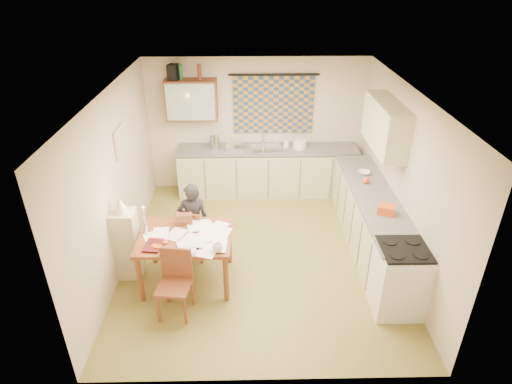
{
  "coord_description": "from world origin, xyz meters",
  "views": [
    {
      "loc": [
        -0.16,
        -5.31,
        3.96
      ],
      "look_at": [
        -0.05,
        0.2,
        0.96
      ],
      "focal_mm": 30.0,
      "sensor_mm": 36.0,
      "label": 1
    }
  ],
  "objects_px": {
    "dining_table": "(187,258)",
    "person": "(193,222)",
    "chair_far": "(194,241)",
    "shelf_stand": "(127,244)",
    "counter_right": "(372,223)",
    "counter_back": "(268,171)",
    "stove": "(399,279)"
  },
  "relations": [
    {
      "from": "chair_far",
      "to": "shelf_stand",
      "type": "distance_m",
      "value": 0.99
    },
    {
      "from": "stove",
      "to": "person",
      "type": "xyz_separation_m",
      "value": [
        -2.67,
        1.13,
        0.15
      ]
    },
    {
      "from": "stove",
      "to": "shelf_stand",
      "type": "distance_m",
      "value": 3.61
    },
    {
      "from": "counter_back",
      "to": "counter_right",
      "type": "distance_m",
      "value": 2.37
    },
    {
      "from": "counter_back",
      "to": "chair_far",
      "type": "distance_m",
      "value": 2.32
    },
    {
      "from": "counter_back",
      "to": "counter_right",
      "type": "height_order",
      "value": "same"
    },
    {
      "from": "counter_right",
      "to": "chair_far",
      "type": "relative_size",
      "value": 3.53
    },
    {
      "from": "stove",
      "to": "shelf_stand",
      "type": "relative_size",
      "value": 0.9
    },
    {
      "from": "person",
      "to": "shelf_stand",
      "type": "relative_size",
      "value": 1.2
    },
    {
      "from": "dining_table",
      "to": "person",
      "type": "height_order",
      "value": "person"
    },
    {
      "from": "chair_far",
      "to": "person",
      "type": "distance_m",
      "value": 0.36
    },
    {
      "from": "person",
      "to": "chair_far",
      "type": "bearing_deg",
      "value": -50.51
    },
    {
      "from": "counter_right",
      "to": "person",
      "type": "height_order",
      "value": "person"
    },
    {
      "from": "dining_table",
      "to": "chair_far",
      "type": "xyz_separation_m",
      "value": [
        0.03,
        0.56,
        -0.12
      ]
    },
    {
      "from": "stove",
      "to": "person",
      "type": "distance_m",
      "value": 2.9
    },
    {
      "from": "stove",
      "to": "dining_table",
      "type": "relative_size",
      "value": 0.75
    },
    {
      "from": "counter_back",
      "to": "stove",
      "type": "bearing_deg",
      "value": -64.42
    },
    {
      "from": "counter_back",
      "to": "stove",
      "type": "xyz_separation_m",
      "value": [
        1.5,
        -3.14,
        0.01
      ]
    },
    {
      "from": "person",
      "to": "shelf_stand",
      "type": "bearing_deg",
      "value": 18.01
    },
    {
      "from": "dining_table",
      "to": "counter_back",
      "type": "bearing_deg",
      "value": 65.37
    },
    {
      "from": "chair_far",
      "to": "shelf_stand",
      "type": "bearing_deg",
      "value": 42.21
    },
    {
      "from": "person",
      "to": "shelf_stand",
      "type": "height_order",
      "value": "person"
    },
    {
      "from": "dining_table",
      "to": "person",
      "type": "xyz_separation_m",
      "value": [
        0.04,
        0.55,
        0.24
      ]
    },
    {
      "from": "shelf_stand",
      "to": "dining_table",
      "type": "bearing_deg",
      "value": -9.58
    },
    {
      "from": "chair_far",
      "to": "shelf_stand",
      "type": "height_order",
      "value": "shelf_stand"
    },
    {
      "from": "counter_right",
      "to": "stove",
      "type": "distance_m",
      "value": 1.3
    },
    {
      "from": "person",
      "to": "counter_right",
      "type": "bearing_deg",
      "value": 176.4
    },
    {
      "from": "counter_back",
      "to": "shelf_stand",
      "type": "bearing_deg",
      "value": -130.23
    },
    {
      "from": "counter_back",
      "to": "dining_table",
      "type": "xyz_separation_m",
      "value": [
        -1.21,
        -2.55,
        -0.07
      ]
    },
    {
      "from": "dining_table",
      "to": "chair_far",
      "type": "bearing_deg",
      "value": 87.52
    },
    {
      "from": "dining_table",
      "to": "stove",
      "type": "bearing_deg",
      "value": -11.45
    },
    {
      "from": "dining_table",
      "to": "chair_far",
      "type": "height_order",
      "value": "chair_far"
    }
  ]
}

